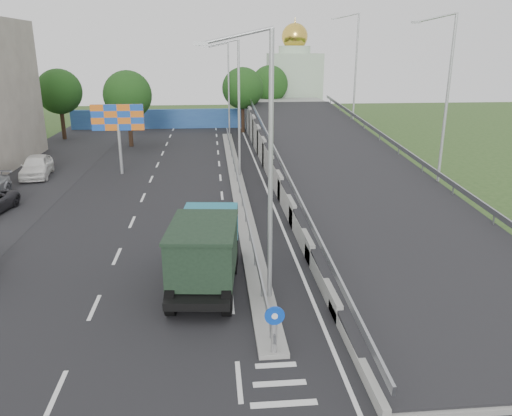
{
  "coord_description": "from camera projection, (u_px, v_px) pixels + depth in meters",
  "views": [
    {
      "loc": [
        -1.83,
        -11.63,
        9.51
      ],
      "look_at": [
        0.24,
        11.23,
        2.2
      ],
      "focal_mm": 35.0,
      "sensor_mm": 36.0,
      "label": 1
    }
  ],
  "objects": [
    {
      "name": "tree_ramp_far",
      "position": [
        270.0,
        84.0,
        65.22
      ],
      "size": [
        4.8,
        4.8,
        7.6
      ],
      "color": "black",
      "rests_on": "ground"
    },
    {
      "name": "tree_median_far",
      "position": [
        243.0,
        88.0,
        58.23
      ],
      "size": [
        4.8,
        4.8,
        7.6
      ],
      "color": "black",
      "rests_on": "ground"
    },
    {
      "name": "tree_left_mid",
      "position": [
        128.0,
        95.0,
        49.61
      ],
      "size": [
        4.8,
        4.8,
        7.6
      ],
      "color": "black",
      "rests_on": "ground"
    },
    {
      "name": "dump_truck",
      "position": [
        206.0,
        248.0,
        20.76
      ],
      "size": [
        3.12,
        6.88,
        2.94
      ],
      "rotation": [
        0.0,
        0.0,
        -0.1
      ],
      "color": "black",
      "rests_on": "ground"
    },
    {
      "name": "overpass_ramp",
      "position": [
        338.0,
        159.0,
        36.97
      ],
      "size": [
        10.0,
        50.0,
        3.5
      ],
      "color": "gray",
      "rests_on": "ground"
    },
    {
      "name": "median",
      "position": [
        237.0,
        183.0,
        36.83
      ],
      "size": [
        1.0,
        44.0,
        0.2
      ],
      "primitive_type": "cube",
      "color": "gray",
      "rests_on": "ground"
    },
    {
      "name": "lamp_post_near",
      "position": [
        265.0,
        157.0,
        18.02
      ],
      "size": [
        2.74,
        0.18,
        10.08
      ],
      "color": "#B2B5B7",
      "rests_on": "median"
    },
    {
      "name": "sign_bollard",
      "position": [
        274.0,
        329.0,
        15.83
      ],
      "size": [
        0.64,
        0.23,
        1.67
      ],
      "color": "black",
      "rests_on": "median"
    },
    {
      "name": "blue_wall",
      "position": [
        193.0,
        119.0,
        62.72
      ],
      "size": [
        30.0,
        0.5,
        2.4
      ],
      "primitive_type": "cube",
      "color": "#294C97",
      "rests_on": "ground"
    },
    {
      "name": "lamp_post_mid",
      "position": [
        236.0,
        102.0,
        37.0
      ],
      "size": [
        2.74,
        0.18,
        10.08
      ],
      "color": "#B2B5B7",
      "rests_on": "median"
    },
    {
      "name": "lamp_post_far",
      "position": [
        227.0,
        84.0,
        55.98
      ],
      "size": [
        2.74,
        0.18,
        10.08
      ],
      "color": "#B2B5B7",
      "rests_on": "median"
    },
    {
      "name": "ground",
      "position": [
        283.0,
        402.0,
        14.08
      ],
      "size": [
        160.0,
        160.0,
        0.0
      ],
      "primitive_type": "plane",
      "color": "#2D4C1E",
      "rests_on": "ground"
    },
    {
      "name": "church",
      "position": [
        294.0,
        81.0,
        70.27
      ],
      "size": [
        7.0,
        7.0,
        13.8
      ],
      "color": "#B2CCAD",
      "rests_on": "ground"
    },
    {
      "name": "billboard",
      "position": [
        118.0,
        122.0,
        38.61
      ],
      "size": [
        4.0,
        0.24,
        5.5
      ],
      "color": "#B2B5B7",
      "rests_on": "ground"
    },
    {
      "name": "tree_left_far",
      "position": [
        59.0,
        92.0,
        53.67
      ],
      "size": [
        4.8,
        4.8,
        7.6
      ],
      "color": "black",
      "rests_on": "ground"
    },
    {
      "name": "road_surface",
      "position": [
        195.0,
        201.0,
        32.8
      ],
      "size": [
        26.0,
        90.0,
        0.04
      ],
      "primitive_type": "cube",
      "color": "black",
      "rests_on": "ground"
    },
    {
      "name": "parked_car_e",
      "position": [
        36.0,
        166.0,
        38.75
      ],
      "size": [
        2.7,
        5.27,
        1.72
      ],
      "primitive_type": "imported",
      "rotation": [
        0.0,
        0.0,
        0.14
      ],
      "color": "white",
      "rests_on": "ground"
    },
    {
      "name": "median_guardrail",
      "position": [
        237.0,
        174.0,
        36.63
      ],
      "size": [
        0.09,
        44.0,
        0.71
      ],
      "color": "gray",
      "rests_on": "median"
    }
  ]
}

